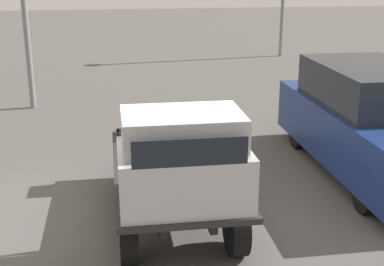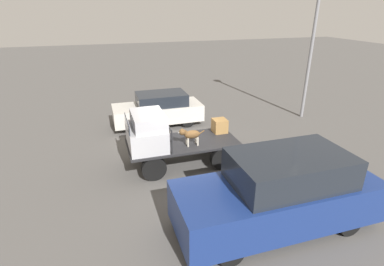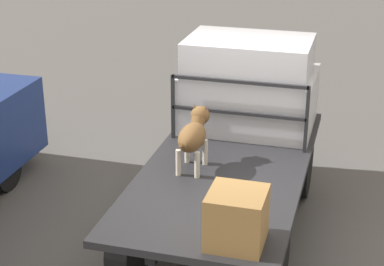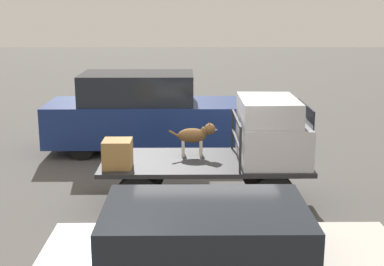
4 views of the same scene
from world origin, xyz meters
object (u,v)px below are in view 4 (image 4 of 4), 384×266
Objects in this scene: cargo_crate at (118,154)px; flatbed_truck at (204,173)px; dog at (196,135)px; parked_pickup_far at (146,113)px.

flatbed_truck is at bearing 15.85° from cargo_crate.
cargo_crate is at bearing -154.01° from dog.
parked_pickup_far is (-1.26, 3.60, -0.29)m from dog.
dog reaches higher than cargo_crate.
cargo_crate is 4.40m from parked_pickup_far.
cargo_crate is (-1.43, -0.80, -0.15)m from dog.
flatbed_truck is at bearing -64.33° from parked_pickup_far.
dog is at bearing 114.01° from flatbed_truck.
parked_pickup_far is at bearing 109.68° from flatbed_truck.
flatbed_truck is 1.73m from cargo_crate.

